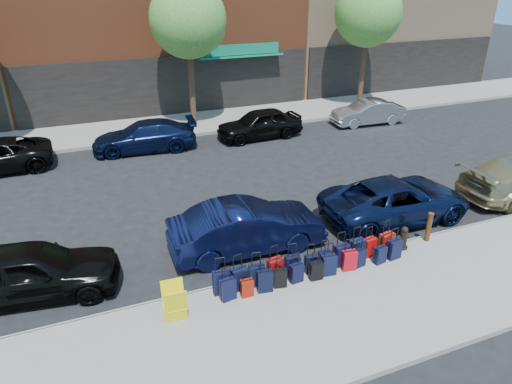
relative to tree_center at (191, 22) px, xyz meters
name	(u,v)px	position (x,y,z in m)	size (l,w,h in m)	color
ground	(248,203)	(-0.64, -9.50, -5.41)	(120.00, 120.00, 0.00)	black
sidewalk_near	(341,311)	(-0.64, -16.00, -5.34)	(60.00, 4.00, 0.15)	gray
sidewalk_far	(183,124)	(-0.64, 0.50, -5.34)	(60.00, 4.00, 0.15)	gray
curb_near	(303,267)	(-0.64, -13.98, -5.34)	(60.00, 0.08, 0.15)	gray
curb_far	(193,135)	(-0.64, -1.52, -5.34)	(60.00, 0.08, 0.15)	gray
tree_center	(191,22)	(0.00, 0.00, 0.00)	(3.80, 3.80, 7.27)	black
tree_right	(370,15)	(10.50, 0.00, 0.00)	(3.80, 3.80, 7.27)	black
suitcase_front_0	(221,282)	(-3.18, -14.30, -4.94)	(0.46, 0.28, 1.04)	black
suitcase_front_1	(239,279)	(-2.70, -14.31, -4.94)	(0.46, 0.31, 1.02)	black
suitcase_front_2	(257,275)	(-2.21, -14.33, -4.95)	(0.44, 0.28, 0.99)	black
suitcase_front_3	(275,269)	(-1.66, -14.26, -4.94)	(0.46, 0.31, 1.02)	#93090B
suitcase_front_4	(292,265)	(-1.14, -14.26, -4.96)	(0.42, 0.27, 0.96)	black
suitcase_front_5	(311,263)	(-0.60, -14.33, -4.99)	(0.37, 0.23, 0.86)	black
suitcase_front_6	(325,259)	(-0.16, -14.29, -4.99)	(0.39, 0.26, 0.86)	black
suitcase_front_7	(341,255)	(0.34, -14.35, -4.94)	(0.44, 0.26, 1.04)	black
suitcase_front_8	(357,250)	(0.90, -14.27, -4.94)	(0.46, 0.30, 1.04)	black
suitcase_front_9	(369,247)	(1.34, -14.25, -4.97)	(0.42, 0.28, 0.93)	#A30D0A
suitcase_front_10	(386,243)	(1.88, -14.32, -4.93)	(0.47, 0.32, 1.05)	#981309
suitcase_back_0	(228,289)	(-3.10, -14.59, -4.97)	(0.42, 0.28, 0.93)	black
suitcase_back_1	(247,288)	(-2.61, -14.65, -5.02)	(0.33, 0.20, 0.77)	maroon
suitcase_back_2	(265,281)	(-2.11, -14.62, -4.96)	(0.43, 0.29, 0.96)	black
suitcase_back_3	(280,278)	(-1.67, -14.61, -5.00)	(0.38, 0.27, 0.83)	black
suitcase_back_4	(296,273)	(-1.17, -14.57, -5.00)	(0.38, 0.25, 0.85)	black
suitcase_back_5	(316,271)	(-0.64, -14.67, -5.00)	(0.37, 0.22, 0.84)	black
suitcase_back_6	(329,265)	(-0.21, -14.61, -4.96)	(0.42, 0.27, 0.96)	black
suitcase_back_7	(349,260)	(0.43, -14.62, -4.97)	(0.42, 0.28, 0.95)	#AF0B19
suitcase_back_8	(359,258)	(0.78, -14.59, -5.00)	(0.38, 0.26, 0.84)	black
suitcase_back_9	(380,255)	(1.42, -14.67, -5.00)	(0.38, 0.26, 0.84)	black
suitcase_back_10	(394,249)	(1.93, -14.62, -4.96)	(0.43, 0.28, 0.96)	black
fire_hydrant	(403,238)	(2.53, -14.28, -4.93)	(0.37, 0.33, 0.72)	black
bollard	(429,227)	(3.50, -14.21, -4.77)	(0.18, 0.18, 0.95)	#38190C
display_rack	(175,303)	(-4.50, -14.82, -4.79)	(0.56, 0.61, 0.95)	yellow
car_near_0	(31,271)	(-7.67, -12.38, -4.67)	(1.76, 4.38, 1.49)	black
car_near_1	(247,227)	(-1.75, -12.40, -4.65)	(1.62, 4.65, 1.53)	#0D1239
car_near_2	(396,200)	(3.60, -12.46, -4.69)	(2.38, 5.16, 1.44)	#0C1537
car_far_1	(144,136)	(-3.20, -2.60, -4.72)	(1.95, 4.79, 1.39)	#0C1435
car_far_2	(260,124)	(2.50, -2.94, -4.67)	(1.74, 4.33, 1.48)	black
car_far_3	(368,112)	(8.90, -2.99, -4.75)	(1.40, 4.00, 1.32)	#B5B7BC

